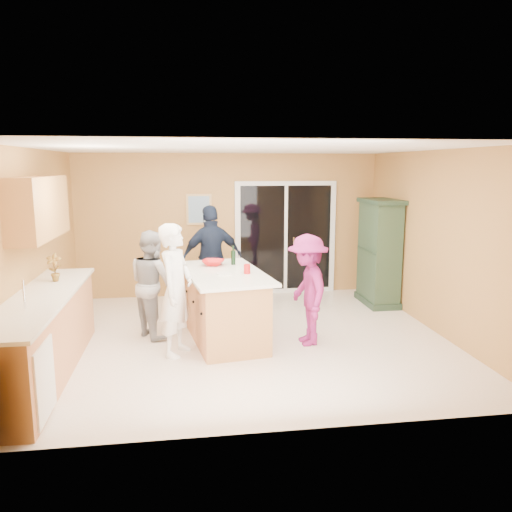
{
  "coord_description": "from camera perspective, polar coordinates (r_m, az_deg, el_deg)",
  "views": [
    {
      "loc": [
        -0.82,
        -6.6,
        2.38
      ],
      "look_at": [
        0.15,
        0.1,
        1.15
      ],
      "focal_mm": 35.0,
      "sensor_mm": 36.0,
      "label": 1
    }
  ],
  "objects": [
    {
      "name": "floor",
      "position": [
        7.06,
        -1.1,
        -9.4
      ],
      "size": [
        5.5,
        5.5,
        0.0
      ],
      "primitive_type": "plane",
      "color": "silver",
      "rests_on": "ground"
    },
    {
      "name": "ceiling",
      "position": [
        6.65,
        -1.18,
        12.2
      ],
      "size": [
        5.5,
        5.0,
        0.1
      ],
      "primitive_type": "cube",
      "color": "white",
      "rests_on": "wall_back"
    },
    {
      "name": "wall_back",
      "position": [
        9.2,
        -3.07,
        3.53
      ],
      "size": [
        5.5,
        0.1,
        2.6
      ],
      "primitive_type": "cube",
      "color": "tan",
      "rests_on": "ground"
    },
    {
      "name": "wall_front",
      "position": [
        4.31,
        2.97,
        -4.18
      ],
      "size": [
        5.5,
        0.1,
        2.6
      ],
      "primitive_type": "cube",
      "color": "tan",
      "rests_on": "ground"
    },
    {
      "name": "wall_left",
      "position": [
        6.96,
        -24.23,
        0.46
      ],
      "size": [
        0.1,
        5.0,
        2.6
      ],
      "primitive_type": "cube",
      "color": "tan",
      "rests_on": "ground"
    },
    {
      "name": "wall_right",
      "position": [
        7.58,
        19.98,
        1.48
      ],
      "size": [
        0.1,
        5.0,
        2.6
      ],
      "primitive_type": "cube",
      "color": "tan",
      "rests_on": "ground"
    },
    {
      "name": "left_cabinet_run",
      "position": [
        6.09,
        -23.58,
        -8.93
      ],
      "size": [
        0.65,
        3.05,
        1.24
      ],
      "color": "#C57B4C",
      "rests_on": "floor"
    },
    {
      "name": "upper_cabinets",
      "position": [
        6.65,
        -23.61,
        5.1
      ],
      "size": [
        0.35,
        1.6,
        0.75
      ],
      "primitive_type": "cube",
      "color": "#C57B4C",
      "rests_on": "wall_left"
    },
    {
      "name": "sliding_door",
      "position": [
        9.35,
        3.4,
        2.09
      ],
      "size": [
        1.9,
        0.07,
        2.1
      ],
      "color": "silver",
      "rests_on": "floor"
    },
    {
      "name": "framed_picture",
      "position": [
        9.11,
        -6.53,
        5.32
      ],
      "size": [
        0.46,
        0.04,
        0.56
      ],
      "color": "tan",
      "rests_on": "wall_back"
    },
    {
      "name": "kitchen_island",
      "position": [
        6.89,
        -3.6,
        -5.96
      ],
      "size": [
        1.26,
        1.97,
        0.97
      ],
      "rotation": [
        0.0,
        0.0,
        0.15
      ],
      "color": "#C57B4C",
      "rests_on": "floor"
    },
    {
      "name": "green_hutch",
      "position": [
        8.84,
        13.88,
        0.27
      ],
      "size": [
        0.52,
        0.99,
        1.82
      ],
      "color": "#213525",
      "rests_on": "floor"
    },
    {
      "name": "woman_white",
      "position": [
        6.35,
        -9.11,
        -3.86
      ],
      "size": [
        0.61,
        0.72,
        1.68
      ],
      "primitive_type": "imported",
      "rotation": [
        0.0,
        0.0,
        1.17
      ],
      "color": "white",
      "rests_on": "floor"
    },
    {
      "name": "woman_grey",
      "position": [
        7.13,
        -11.7,
        -3.1
      ],
      "size": [
        0.86,
        0.92,
        1.51
      ],
      "primitive_type": "imported",
      "rotation": [
        0.0,
        0.0,
        2.09
      ],
      "color": "#A1A1A3",
      "rests_on": "floor"
    },
    {
      "name": "woman_navy",
      "position": [
        8.2,
        -5.06,
        -0.31
      ],
      "size": [
        1.1,
        0.65,
        1.75
      ],
      "primitive_type": "imported",
      "rotation": [
        0.0,
        0.0,
        3.37
      ],
      "color": "#182134",
      "rests_on": "floor"
    },
    {
      "name": "woman_magenta",
      "position": [
        6.7,
        5.9,
        -3.87
      ],
      "size": [
        0.6,
        0.99,
        1.49
      ],
      "primitive_type": "imported",
      "rotation": [
        0.0,
        0.0,
        -1.52
      ],
      "color": "#921F66",
      "rests_on": "floor"
    },
    {
      "name": "serving_bowl",
      "position": [
        7.2,
        -4.91,
        -0.76
      ],
      "size": [
        0.4,
        0.4,
        0.08
      ],
      "primitive_type": "imported",
      "rotation": [
        0.0,
        0.0,
        -0.31
      ],
      "color": "red",
      "rests_on": "kitchen_island"
    },
    {
      "name": "tulip_vase",
      "position": [
        6.75,
        -22.06,
        -1.24
      ],
      "size": [
        0.19,
        0.13,
        0.35
      ],
      "primitive_type": "imported",
      "rotation": [
        0.0,
        0.0,
        -0.04
      ],
      "color": "#B02C11",
      "rests_on": "left_cabinet_run"
    },
    {
      "name": "tumbler_near",
      "position": [
        6.7,
        -1.06,
        -1.47
      ],
      "size": [
        0.08,
        0.08,
        0.1
      ],
      "primitive_type": "cylinder",
      "rotation": [
        0.0,
        0.0,
        -0.3
      ],
      "color": "red",
      "rests_on": "kitchen_island"
    },
    {
      "name": "tumbler_far",
      "position": [
        6.61,
        -1.03,
        -1.49
      ],
      "size": [
        0.09,
        0.09,
        0.13
      ],
      "primitive_type": "cylinder",
      "rotation": [
        0.0,
        0.0,
        0.1
      ],
      "color": "red",
      "rests_on": "kitchen_island"
    },
    {
      "name": "wine_bottle",
      "position": [
        7.21,
        -2.62,
        -0.14
      ],
      "size": [
        0.06,
        0.06,
        0.28
      ],
      "rotation": [
        0.0,
        0.0,
        0.12
      ],
      "color": "black",
      "rests_on": "kitchen_island"
    },
    {
      "name": "white_plate",
      "position": [
        6.61,
        -3.64,
        -2.01
      ],
      "size": [
        0.27,
        0.27,
        0.01
      ],
      "primitive_type": "cylinder",
      "rotation": [
        0.0,
        0.0,
        -0.35
      ],
      "color": "silver",
      "rests_on": "kitchen_island"
    }
  ]
}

